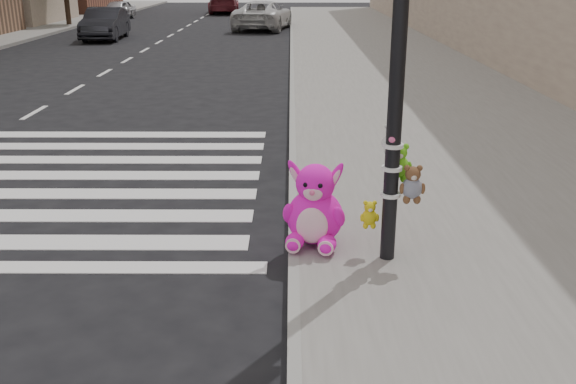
# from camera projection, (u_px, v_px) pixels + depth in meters

# --- Properties ---
(ground) EXTENTS (120.00, 120.00, 0.00)m
(ground) POSITION_uv_depth(u_px,v_px,m) (116.00, 360.00, 5.56)
(ground) COLOR black
(ground) RESTS_ON ground
(sidewalk_near) EXTENTS (7.00, 80.00, 0.14)m
(sidewalk_near) POSITION_uv_depth(u_px,v_px,m) (440.00, 110.00, 14.95)
(sidewalk_near) COLOR slate
(sidewalk_near) RESTS_ON ground
(curb_edge) EXTENTS (0.12, 80.00, 0.15)m
(curb_edge) POSITION_uv_depth(u_px,v_px,m) (292.00, 110.00, 14.97)
(curb_edge) COLOR gray
(curb_edge) RESTS_ON ground
(signal_pole) EXTENTS (0.68, 0.50, 4.00)m
(signal_pole) POSITION_uv_depth(u_px,v_px,m) (398.00, 113.00, 6.67)
(signal_pole) COLOR black
(signal_pole) RESTS_ON sidewalk_near
(pink_bunny) EXTENTS (0.75, 0.84, 1.03)m
(pink_bunny) POSITION_uv_depth(u_px,v_px,m) (315.00, 211.00, 7.41)
(pink_bunny) COLOR #FF15CB
(pink_bunny) RESTS_ON sidewalk_near
(red_teddy) EXTENTS (0.14, 0.11, 0.19)m
(red_teddy) POSITION_uv_depth(u_px,v_px,m) (314.00, 229.00, 7.74)
(red_teddy) COLOR #A2101C
(red_teddy) RESTS_ON sidewalk_near
(car_dark_far) EXTENTS (1.80, 4.52, 1.46)m
(car_dark_far) POSITION_uv_depth(u_px,v_px,m) (105.00, 24.00, 30.02)
(car_dark_far) COLOR black
(car_dark_far) RESTS_ON ground
(car_white_near) EXTENTS (3.35, 5.83, 1.53)m
(car_white_near) POSITION_uv_depth(u_px,v_px,m) (263.00, 15.00, 34.72)
(car_white_near) COLOR beige
(car_white_near) RESTS_ON ground
(car_maroon_near) EXTENTS (2.54, 5.47, 1.55)m
(car_maroon_near) POSITION_uv_depth(u_px,v_px,m) (224.00, 3.00, 47.15)
(car_maroon_near) COLOR maroon
(car_maroon_near) RESTS_ON ground
(car_silver_deep) EXTENTS (1.98, 3.75, 1.22)m
(car_silver_deep) POSITION_uv_depth(u_px,v_px,m) (118.00, 10.00, 41.77)
(car_silver_deep) COLOR silver
(car_silver_deep) RESTS_ON ground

